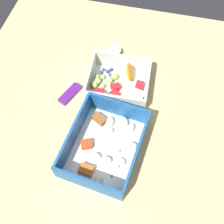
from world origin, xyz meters
TOP-DOWN VIEW (x-y plane):
  - table_surface at (0.00, 0.00)cm, footprint 80.00×80.00cm
  - pasta_container at (-10.77, -1.31)cm, footprint 22.12×18.21cm
  - fruit_bowl at (7.52, -0.52)cm, footprint 14.48×16.51cm
  - candy_bar at (2.05, 11.43)cm, footprint 7.38×4.99cm
  - paper_cup_liner at (18.49, 3.20)cm, footprint 4.03×4.03cm

SIDE VIEW (x-z plane):
  - table_surface at x=0.00cm, z-range 0.00..2.00cm
  - candy_bar at x=2.05cm, z-range 2.00..3.20cm
  - paper_cup_liner at x=18.49cm, z-range 2.00..4.17cm
  - fruit_bowl at x=7.52cm, z-range 0.90..6.69cm
  - pasta_container at x=-10.77cm, z-range 0.74..7.43cm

